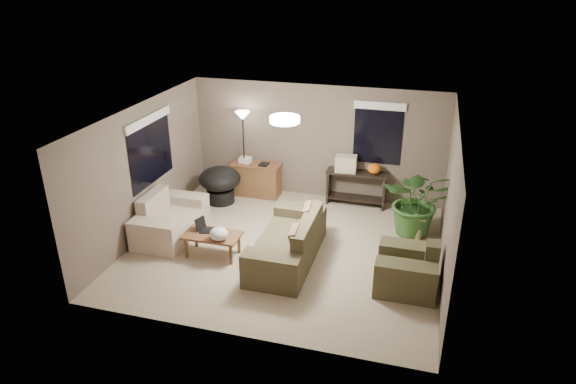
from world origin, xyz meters
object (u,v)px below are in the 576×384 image
(armchair, at_px, (408,270))
(console_table, at_px, (357,186))
(coffee_table, at_px, (212,237))
(desk, at_px, (256,179))
(houseplant, at_px, (417,208))
(papasan_chair, at_px, (220,182))
(main_sofa, at_px, (289,245))
(loveseat, at_px, (169,222))
(floor_lamp, at_px, (243,126))
(cat_scratching_post, at_px, (418,231))

(armchair, height_order, console_table, armchair)
(coffee_table, height_order, desk, desk)
(desk, relative_size, console_table, 0.85)
(armchair, height_order, houseplant, houseplant)
(papasan_chair, bearing_deg, desk, 42.82)
(coffee_table, bearing_deg, main_sofa, 9.56)
(loveseat, relative_size, floor_lamp, 0.84)
(houseplant, height_order, cat_scratching_post, houseplant)
(papasan_chair, bearing_deg, loveseat, -101.69)
(houseplant, bearing_deg, papasan_chair, 175.34)
(coffee_table, distance_m, papasan_chair, 2.25)
(floor_lamp, distance_m, cat_scratching_post, 4.27)
(coffee_table, bearing_deg, loveseat, 157.54)
(armchair, relative_size, houseplant, 0.72)
(coffee_table, distance_m, floor_lamp, 2.98)
(armchair, bearing_deg, houseplant, 88.91)
(papasan_chair, relative_size, floor_lamp, 0.55)
(main_sofa, relative_size, houseplant, 1.58)
(coffee_table, relative_size, console_table, 0.77)
(armchair, height_order, floor_lamp, floor_lamp)
(floor_lamp, bearing_deg, armchair, -36.08)
(armchair, xyz_separation_m, houseplant, (0.04, 1.85, 0.25))
(main_sofa, height_order, armchair, same)
(console_table, relative_size, houseplant, 0.93)
(loveseat, bearing_deg, main_sofa, -5.12)
(console_table, bearing_deg, armchair, -66.18)
(console_table, relative_size, papasan_chair, 1.23)
(main_sofa, relative_size, papasan_chair, 2.09)
(armchair, xyz_separation_m, desk, (-3.50, 2.77, 0.08))
(main_sofa, distance_m, floor_lamp, 3.27)
(armchair, relative_size, coffee_table, 1.00)
(floor_lamp, bearing_deg, console_table, 2.96)
(loveseat, relative_size, papasan_chair, 1.52)
(console_table, bearing_deg, main_sofa, -106.67)
(console_table, bearing_deg, houseplant, -38.12)
(desk, bearing_deg, main_sofa, -59.55)
(armchair, bearing_deg, cat_scratching_post, 86.37)
(loveseat, height_order, coffee_table, loveseat)
(main_sofa, xyz_separation_m, console_table, (0.77, 2.58, 0.14))
(main_sofa, height_order, floor_lamp, floor_lamp)
(floor_lamp, xyz_separation_m, houseplant, (3.80, -0.89, -1.05))
(main_sofa, bearing_deg, houseplant, 36.90)
(main_sofa, relative_size, armchair, 2.20)
(desk, distance_m, papasan_chair, 0.86)
(main_sofa, bearing_deg, loveseat, 174.88)
(loveseat, distance_m, coffee_table, 1.17)
(papasan_chair, distance_m, houseplant, 4.18)
(houseplant, bearing_deg, coffee_table, -152.49)
(papasan_chair, height_order, cat_scratching_post, papasan_chair)
(papasan_chair, bearing_deg, houseplant, -4.66)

